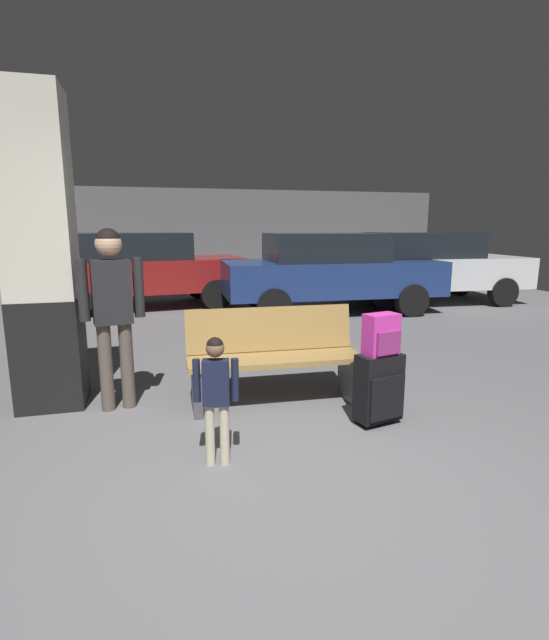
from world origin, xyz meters
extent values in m
cube|color=slate|center=(0.00, 4.00, -0.05)|extent=(18.00, 18.00, 0.10)
cube|color=#565658|center=(0.00, 12.86, 1.40)|extent=(18.00, 0.12, 2.80)
cube|color=black|center=(-1.76, 2.08, 0.50)|extent=(0.57, 0.57, 1.00)
cube|color=beige|center=(-1.76, 2.08, 1.90)|extent=(0.56, 0.56, 1.80)
cube|color=#9E7A42|center=(0.23, 1.50, 0.44)|extent=(1.62, 0.51, 0.05)
cube|color=#9E7A42|center=(0.24, 1.75, 0.68)|extent=(1.60, 0.18, 0.42)
cube|color=#4C4C51|center=(-0.49, 1.53, 0.21)|extent=(0.10, 0.40, 0.41)
cube|color=#4C4C51|center=(0.95, 1.46, 0.21)|extent=(0.10, 0.40, 0.41)
cube|color=black|center=(0.95, 0.86, 0.32)|extent=(0.41, 0.28, 0.56)
cube|color=black|center=(0.97, 0.75, 0.26)|extent=(0.34, 0.10, 0.36)
cube|color=#A5A5AA|center=(0.93, 0.94, 0.59)|extent=(0.14, 0.05, 0.02)
cylinder|color=black|center=(0.78, 0.91, 0.02)|extent=(0.03, 0.05, 0.04)
cylinder|color=black|center=(1.09, 0.98, 0.02)|extent=(0.03, 0.05, 0.04)
cube|color=#D833A5|center=(0.95, 0.86, 0.77)|extent=(0.31, 0.22, 0.34)
cube|color=#8E2B70|center=(0.97, 0.77, 0.72)|extent=(0.23, 0.08, 0.19)
cylinder|color=black|center=(0.95, 0.86, 0.93)|extent=(0.06, 0.04, 0.02)
cylinder|color=beige|center=(-0.40, 0.52, 0.22)|extent=(0.07, 0.07, 0.44)
cylinder|color=beige|center=(-0.50, 0.54, 0.22)|extent=(0.07, 0.07, 0.44)
cube|color=#191E38|center=(-0.45, 0.53, 0.60)|extent=(0.20, 0.14, 0.31)
cylinder|color=#191E38|center=(-0.32, 0.50, 0.61)|extent=(0.05, 0.05, 0.30)
cylinder|color=#191E38|center=(-0.58, 0.56, 0.61)|extent=(0.05, 0.05, 0.30)
sphere|color=brown|center=(-0.45, 0.53, 0.84)|extent=(0.13, 0.13, 0.13)
sphere|color=black|center=(-0.45, 0.53, 0.86)|extent=(0.12, 0.12, 0.12)
cylinder|color=#E5D84C|center=(-0.49, 0.63, 0.61)|extent=(0.06, 0.06, 0.10)
cylinder|color=red|center=(-0.49, 0.63, 0.69)|extent=(0.01, 0.01, 0.06)
cylinder|color=brown|center=(-1.08, 1.81, 0.40)|extent=(0.12, 0.12, 0.79)
cylinder|color=brown|center=(-1.26, 1.78, 0.40)|extent=(0.12, 0.12, 0.79)
cube|color=#232326|center=(-1.17, 1.80, 1.07)|extent=(0.35, 0.24, 0.56)
cylinder|color=#232326|center=(-0.94, 1.84, 1.10)|extent=(0.09, 0.09, 0.53)
cylinder|color=#232326|center=(-1.40, 1.76, 1.10)|extent=(0.09, 0.09, 0.53)
sphere|color=tan|center=(-1.17, 1.80, 1.49)|extent=(0.22, 0.22, 0.22)
sphere|color=black|center=(-1.17, 1.80, 1.52)|extent=(0.21, 0.21, 0.21)
cube|color=silver|center=(4.98, 6.47, 0.67)|extent=(4.21, 1.98, 0.64)
cube|color=black|center=(4.83, 6.48, 1.25)|extent=(2.20, 1.68, 0.52)
cylinder|color=black|center=(6.33, 7.18, 0.30)|extent=(0.61, 0.24, 0.60)
cylinder|color=black|center=(6.22, 5.58, 0.30)|extent=(0.61, 0.24, 0.60)
cylinder|color=black|center=(3.74, 7.36, 0.30)|extent=(0.61, 0.24, 0.60)
cylinder|color=black|center=(3.63, 5.76, 0.30)|extent=(0.61, 0.24, 0.60)
cube|color=navy|center=(2.55, 5.95, 0.67)|extent=(4.17, 1.88, 0.64)
cube|color=black|center=(2.40, 5.96, 1.25)|extent=(2.17, 1.63, 0.52)
cylinder|color=black|center=(3.88, 6.69, 0.30)|extent=(0.61, 0.23, 0.60)
cylinder|color=black|center=(3.81, 5.09, 0.30)|extent=(0.61, 0.23, 0.60)
cylinder|color=black|center=(1.28, 6.81, 0.30)|extent=(0.61, 0.23, 0.60)
cylinder|color=black|center=(1.21, 5.21, 0.30)|extent=(0.61, 0.23, 0.60)
cube|color=maroon|center=(-0.95, 7.44, 0.67)|extent=(4.26, 2.14, 0.64)
cube|color=black|center=(-1.09, 7.42, 1.25)|extent=(2.26, 1.76, 0.52)
cylinder|color=black|center=(0.26, 8.38, 0.30)|extent=(0.62, 0.26, 0.60)
cylinder|color=black|center=(0.43, 6.79, 0.30)|extent=(0.62, 0.26, 0.60)
cylinder|color=black|center=(-2.32, 8.09, 0.30)|extent=(0.62, 0.26, 0.60)
cylinder|color=black|center=(-2.15, 6.50, 0.30)|extent=(0.62, 0.26, 0.60)
camera|label=1|loc=(-0.86, -2.51, 1.64)|focal=26.44mm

